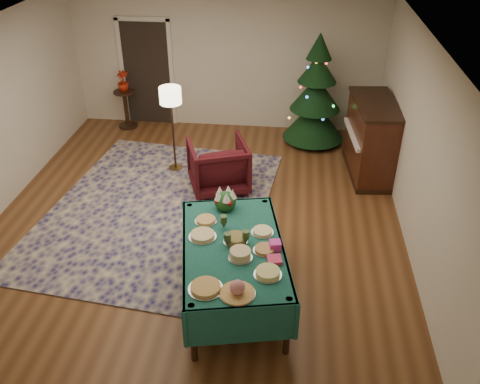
# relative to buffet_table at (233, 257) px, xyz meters

# --- Properties ---
(room_shell) EXTENTS (7.00, 7.00, 7.00)m
(room_shell) POSITION_rel_buffet_table_xyz_m (-0.74, 1.53, 0.73)
(room_shell) COLOR #593319
(room_shell) RESTS_ON ground
(doorway) EXTENTS (1.08, 0.04, 2.16)m
(doorway) POSITION_rel_buffet_table_xyz_m (-2.34, 5.01, 0.47)
(doorway) COLOR black
(doorway) RESTS_ON ground
(rug) EXTENTS (3.65, 4.53, 0.02)m
(rug) POSITION_rel_buffet_table_xyz_m (-1.39, 1.79, -0.61)
(rug) COLOR #191550
(rug) RESTS_ON ground
(buffet_table) EXTENTS (1.55, 2.20, 0.78)m
(buffet_table) POSITION_rel_buffet_table_xyz_m (0.00, 0.00, 0.00)
(buffet_table) COLOR black
(buffet_table) RESTS_ON ground
(platter_0) EXTENTS (0.36, 0.36, 0.05)m
(platter_0) POSITION_rel_buffet_table_xyz_m (-0.19, -0.74, 0.18)
(platter_0) COLOR silver
(platter_0) RESTS_ON buffet_table
(platter_1) EXTENTS (0.37, 0.37, 0.17)m
(platter_1) POSITION_rel_buffet_table_xyz_m (0.14, -0.78, 0.22)
(platter_1) COLOR silver
(platter_1) RESTS_ON buffet_table
(platter_2) EXTENTS (0.30, 0.30, 0.06)m
(platter_2) POSITION_rel_buffet_table_xyz_m (0.42, -0.45, 0.18)
(platter_2) COLOR silver
(platter_2) RESTS_ON buffet_table
(platter_3) EXTENTS (0.27, 0.27, 0.11)m
(platter_3) POSITION_rel_buffet_table_xyz_m (0.10, -0.20, 0.21)
(platter_3) COLOR silver
(platter_3) RESTS_ON buffet_table
(platter_4) EXTENTS (0.26, 0.26, 0.04)m
(platter_4) POSITION_rel_buffet_table_xyz_m (0.36, -0.05, 0.17)
(platter_4) COLOR silver
(platter_4) RESTS_ON buffet_table
(platter_5) EXTENTS (0.33, 0.33, 0.05)m
(platter_5) POSITION_rel_buffet_table_xyz_m (-0.37, 0.13, 0.18)
(platter_5) COLOR silver
(platter_5) RESTS_ON buffet_table
(platter_6) EXTENTS (0.29, 0.29, 0.07)m
(platter_6) POSITION_rel_buffet_table_xyz_m (0.02, 0.09, 0.19)
(platter_6) COLOR silver
(platter_6) RESTS_ON buffet_table
(platter_7) EXTENTS (0.27, 0.27, 0.04)m
(platter_7) POSITION_rel_buffet_table_xyz_m (0.31, 0.29, 0.17)
(platter_7) COLOR silver
(platter_7) RESTS_ON buffet_table
(platter_8) EXTENTS (0.27, 0.27, 0.04)m
(platter_8) POSITION_rel_buffet_table_xyz_m (-0.39, 0.44, 0.17)
(platter_8) COLOR silver
(platter_8) RESTS_ON buffet_table
(goblet_0) EXTENTS (0.08, 0.08, 0.18)m
(goblet_0) POSITION_rel_buffet_table_xyz_m (-0.15, 0.32, 0.25)
(goblet_0) COLOR #2D471E
(goblet_0) RESTS_ON buffet_table
(goblet_1) EXTENTS (0.08, 0.08, 0.18)m
(goblet_1) POSITION_rel_buffet_table_xyz_m (0.14, 0.05, 0.25)
(goblet_1) COLOR #2D471E
(goblet_1) RESTS_ON buffet_table
(goblet_2) EXTENTS (0.08, 0.08, 0.18)m
(goblet_2) POSITION_rel_buffet_table_xyz_m (-0.06, -0.02, 0.25)
(goblet_2) COLOR #2D471E
(goblet_2) RESTS_ON buffet_table
(napkin_stack) EXTENTS (0.18, 0.18, 0.04)m
(napkin_stack) POSITION_rel_buffet_table_xyz_m (0.48, -0.22, 0.18)
(napkin_stack) COLOR #D63B66
(napkin_stack) RESTS_ON buffet_table
(gift_box) EXTENTS (0.15, 0.15, 0.10)m
(gift_box) POSITION_rel_buffet_table_xyz_m (0.48, -0.00, 0.21)
(gift_box) COLOR #E840B7
(gift_box) RESTS_ON buffet_table
(centerpiece) EXTENTS (0.28, 0.28, 0.32)m
(centerpiece) POSITION_rel_buffet_table_xyz_m (-0.19, 0.76, 0.29)
(centerpiece) COLOR #1E4C1E
(centerpiece) RESTS_ON buffet_table
(armchair) EXTENTS (1.12, 1.09, 0.92)m
(armchair) POSITION_rel_buffet_table_xyz_m (-0.55, 2.51, -0.17)
(armchair) COLOR #3F0D12
(armchair) RESTS_ON ground
(floor_lamp) EXTENTS (0.36, 0.36, 1.49)m
(floor_lamp) POSITION_rel_buffet_table_xyz_m (-1.40, 3.08, 0.64)
(floor_lamp) COLOR #A57F3F
(floor_lamp) RESTS_ON ground
(side_table) EXTENTS (0.43, 0.43, 0.76)m
(side_table) POSITION_rel_buffet_table_xyz_m (-2.76, 4.72, -0.25)
(side_table) COLOR black
(side_table) RESTS_ON ground
(potted_plant) EXTENTS (0.23, 0.40, 0.23)m
(potted_plant) POSITION_rel_buffet_table_xyz_m (-2.76, 4.72, 0.25)
(potted_plant) COLOR #9E1D0B
(potted_plant) RESTS_ON side_table
(christmas_tree) EXTENTS (1.27, 1.27, 2.09)m
(christmas_tree) POSITION_rel_buffet_table_xyz_m (0.99, 4.43, 0.32)
(christmas_tree) COLOR black
(christmas_tree) RESTS_ON ground
(piano) EXTENTS (0.83, 1.55, 1.29)m
(piano) POSITION_rel_buffet_table_xyz_m (1.93, 3.31, 0.01)
(piano) COLOR black
(piano) RESTS_ON ground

